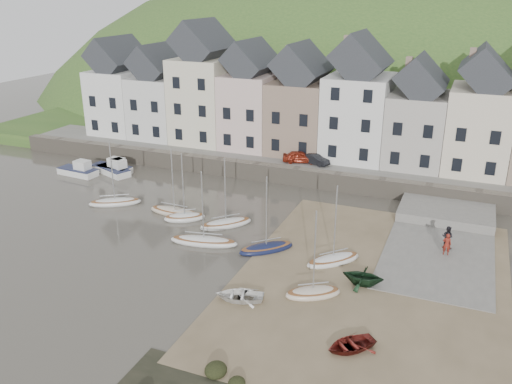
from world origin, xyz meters
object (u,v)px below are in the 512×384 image
at_px(car_left, 300,157).
at_px(car_right, 315,159).
at_px(person_red, 447,244).
at_px(rowboat_green, 363,276).
at_px(sailboat_0, 115,202).
at_px(person_dark, 447,237).
at_px(rowboat_red, 351,344).
at_px(rowboat_white, 240,295).

bearing_deg(car_left, car_right, -107.06).
bearing_deg(person_red, rowboat_green, 50.59).
relative_size(sailboat_0, person_dark, 3.47).
distance_m(rowboat_red, person_red, 14.54).
bearing_deg(car_right, sailboat_0, 152.26).
xyz_separation_m(person_red, car_right, (-14.32, 13.42, 1.15)).
bearing_deg(rowboat_green, rowboat_red, 5.08).
distance_m(person_red, car_left, 20.88).
xyz_separation_m(rowboat_red, car_left, (-11.84, 27.35, 1.87)).
xyz_separation_m(rowboat_red, person_red, (4.11, 13.93, 0.63)).
relative_size(sailboat_0, rowboat_green, 2.28).
relative_size(rowboat_green, car_left, 0.75).
bearing_deg(person_red, rowboat_red, 70.13).
xyz_separation_m(person_dark, car_left, (-15.91, 12.19, 1.20)).
xyz_separation_m(rowboat_red, person_dark, (4.06, 15.15, 0.66)).
height_order(rowboat_white, person_dark, person_dark).
xyz_separation_m(person_dark, car_right, (-14.27, 12.19, 1.11)).
height_order(rowboat_red, person_dark, person_dark).
bearing_deg(person_red, car_left, -43.50).
bearing_deg(person_dark, rowboat_white, 68.05).
xyz_separation_m(sailboat_0, car_right, (15.20, 14.28, 1.88)).
relative_size(sailboat_0, person_red, 3.63).
height_order(rowboat_green, car_right, car_right).
relative_size(person_dark, car_right, 0.55).
height_order(sailboat_0, car_right, sailboat_0).
height_order(rowboat_green, person_dark, person_dark).
height_order(rowboat_green, rowboat_red, rowboat_green).
xyz_separation_m(rowboat_white, car_right, (-2.38, 25.02, 1.75)).
distance_m(sailboat_0, rowboat_white, 20.61).
relative_size(sailboat_0, car_right, 1.93).
height_order(rowboat_white, car_right, car_right).
xyz_separation_m(rowboat_white, person_dark, (11.89, 12.83, 0.64)).
distance_m(rowboat_red, car_left, 29.86).
relative_size(rowboat_green, person_red, 1.59).
relative_size(sailboat_0, rowboat_white, 2.01).
height_order(person_dark, car_left, car_left).
relative_size(sailboat_0, car_left, 1.71).
bearing_deg(person_red, rowboat_white, 40.77).
bearing_deg(car_right, rowboat_red, -140.48).
relative_size(rowboat_white, rowboat_green, 1.14).
bearing_deg(sailboat_0, car_left, 46.47).
distance_m(rowboat_green, person_red, 8.36).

